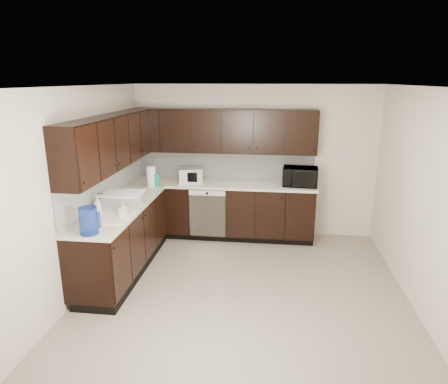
% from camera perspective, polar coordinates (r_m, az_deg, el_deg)
% --- Properties ---
extents(floor, '(4.00, 4.00, 0.00)m').
position_cam_1_polar(floor, '(5.26, 2.87, -13.51)').
color(floor, gray).
rests_on(floor, ground).
extents(ceiling, '(4.00, 4.00, 0.00)m').
position_cam_1_polar(ceiling, '(4.59, 3.31, 14.86)').
color(ceiling, white).
rests_on(ceiling, wall_back).
extents(wall_back, '(4.00, 0.02, 2.50)m').
position_cam_1_polar(wall_back, '(6.72, 4.28, 4.41)').
color(wall_back, beige).
rests_on(wall_back, floor).
extents(wall_left, '(0.02, 4.00, 2.50)m').
position_cam_1_polar(wall_left, '(5.29, -19.07, 0.44)').
color(wall_left, beige).
rests_on(wall_left, floor).
extents(wall_right, '(0.02, 4.00, 2.50)m').
position_cam_1_polar(wall_right, '(5.06, 26.31, -1.06)').
color(wall_right, beige).
rests_on(wall_right, floor).
extents(wall_front, '(4.00, 0.02, 2.50)m').
position_cam_1_polar(wall_front, '(2.91, 0.24, -11.27)').
color(wall_front, beige).
rests_on(wall_front, floor).
extents(lower_cabinets, '(3.00, 2.80, 0.90)m').
position_cam_1_polar(lower_cabinets, '(6.22, -5.62, -4.57)').
color(lower_cabinets, black).
rests_on(lower_cabinets, floor).
extents(countertop, '(3.03, 2.83, 0.04)m').
position_cam_1_polar(countertop, '(6.06, -5.78, -0.09)').
color(countertop, beige).
rests_on(countertop, lower_cabinets).
extents(backsplash, '(3.00, 2.80, 0.48)m').
position_cam_1_polar(backsplash, '(6.25, -7.30, 2.80)').
color(backsplash, silver).
rests_on(backsplash, countertop).
extents(upper_cabinets, '(3.00, 2.80, 0.70)m').
position_cam_1_polar(upper_cabinets, '(6.00, -6.68, 8.02)').
color(upper_cabinets, black).
rests_on(upper_cabinets, wall_back).
extents(dishwasher, '(0.58, 0.04, 0.78)m').
position_cam_1_polar(dishwasher, '(6.40, -2.39, -2.66)').
color(dishwasher, beige).
rests_on(dishwasher, lower_cabinets).
extents(sink, '(0.54, 0.82, 0.42)m').
position_cam_1_polar(sink, '(5.26, -15.63, -3.58)').
color(sink, beige).
rests_on(sink, countertop).
extents(microwave, '(0.56, 0.40, 0.30)m').
position_cam_1_polar(microwave, '(6.42, 10.80, 2.17)').
color(microwave, black).
rests_on(microwave, countertop).
extents(soap_bottle_a, '(0.10, 0.10, 0.19)m').
position_cam_1_polar(soap_bottle_a, '(5.02, -14.22, -2.55)').
color(soap_bottle_a, gray).
rests_on(soap_bottle_a, countertop).
extents(soap_bottle_b, '(0.10, 0.10, 0.23)m').
position_cam_1_polar(soap_bottle_b, '(5.24, -17.60, -1.80)').
color(soap_bottle_b, gray).
rests_on(soap_bottle_b, countertop).
extents(toaster_oven, '(0.45, 0.39, 0.24)m').
position_cam_1_polar(toaster_oven, '(6.56, -4.90, 2.41)').
color(toaster_oven, silver).
rests_on(toaster_oven, countertop).
extents(storage_bin, '(0.59, 0.50, 0.20)m').
position_cam_1_polar(storage_bin, '(5.40, -14.32, -1.20)').
color(storage_bin, white).
rests_on(storage_bin, countertop).
extents(blue_pitcher, '(0.24, 0.24, 0.30)m').
position_cam_1_polar(blue_pitcher, '(4.59, -18.78, -3.91)').
color(blue_pitcher, navy).
rests_on(blue_pitcher, countertop).
extents(teal_tumbler, '(0.12, 0.12, 0.21)m').
position_cam_1_polar(teal_tumbler, '(6.38, -9.56, 1.71)').
color(teal_tumbler, '#0C887E').
rests_on(teal_tumbler, countertop).
extents(paper_towel_roll, '(0.15, 0.15, 0.32)m').
position_cam_1_polar(paper_towel_roll, '(6.39, -10.36, 2.22)').
color(paper_towel_roll, white).
rests_on(paper_towel_roll, countertop).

